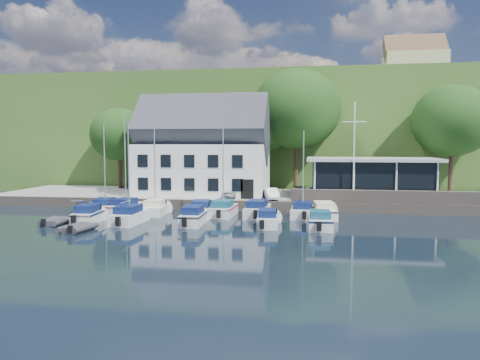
{
  "coord_description": "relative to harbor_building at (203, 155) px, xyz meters",
  "views": [
    {
      "loc": [
        5.2,
        -33.92,
        6.61
      ],
      "look_at": [
        -1.68,
        9.0,
        3.2
      ],
      "focal_mm": 35.0,
      "sensor_mm": 36.0,
      "label": 1
    }
  ],
  "objects": [
    {
      "name": "car_white",
      "position": [
        7.92,
        -3.78,
        -3.78
      ],
      "size": [
        2.03,
        3.63,
        1.13
      ],
      "primitive_type": "imported",
      "rotation": [
        0.0,
        0.0,
        0.26
      ],
      "color": "silver",
      "rests_on": "quay"
    },
    {
      "name": "quay",
      "position": [
        7.0,
        1.0,
        -4.85
      ],
      "size": [
        60.0,
        13.0,
        1.0
      ],
      "primitive_type": "cube",
      "color": "gray",
      "rests_on": "ground"
    },
    {
      "name": "dinghy_0",
      "position": [
        -8.71,
        -15.59,
        -5.01
      ],
      "size": [
        2.04,
        3.11,
        0.69
      ],
      "primitive_type": null,
      "rotation": [
        0.0,
        0.0,
        0.1
      ],
      "color": "#343438",
      "rests_on": "ground"
    },
    {
      "name": "club_pavilion",
      "position": [
        18.0,
        -0.5,
        -2.3
      ],
      "size": [
        13.2,
        7.2,
        4.1
      ],
      "primitive_type": null,
      "color": "black",
      "rests_on": "quay"
    },
    {
      "name": "gangway",
      "position": [
        -9.5,
        -7.5,
        -5.35
      ],
      "size": [
        1.2,
        6.0,
        1.4
      ],
      "primitive_type": null,
      "color": "silver",
      "rests_on": "ground"
    },
    {
      "name": "farmhouse",
      "position": [
        29.0,
        35.5,
        14.75
      ],
      "size": [
        10.4,
        7.0,
        8.2
      ],
      "primitive_type": null,
      "color": "#BCB38E",
      "rests_on": "hillside"
    },
    {
      "name": "car_dgrey",
      "position": [
        10.82,
        -3.34,
        -3.76
      ],
      "size": [
        2.13,
        4.25,
        1.19
      ],
      "primitive_type": "imported",
      "rotation": [
        0.0,
        0.0,
        0.12
      ],
      "color": "#2A2A2F",
      "rests_on": "quay"
    },
    {
      "name": "hillside",
      "position": [
        7.0,
        45.5,
        2.65
      ],
      "size": [
        160.0,
        75.0,
        16.0
      ],
      "primitive_type": "cube",
      "color": "#365821",
      "rests_on": "ground"
    },
    {
      "name": "boat_r2_2",
      "position": [
        2.48,
        -13.67,
        -4.57
      ],
      "size": [
        2.05,
        6.32,
        1.55
      ],
      "primitive_type": null,
      "rotation": [
        0.0,
        0.0,
        0.04
      ],
      "color": "silver",
      "rests_on": "ground"
    },
    {
      "name": "boat_r2_4",
      "position": [
        12.65,
        -14.01,
        -4.63
      ],
      "size": [
        2.19,
        5.47,
        1.45
      ],
      "primitive_type": null,
      "rotation": [
        0.0,
        0.0,
        0.04
      ],
      "color": "silver",
      "rests_on": "ground"
    },
    {
      "name": "boat_r1_5",
      "position": [
        7.14,
        -8.98,
        -4.58
      ],
      "size": [
        2.37,
        6.33,
        1.55
      ],
      "primitive_type": null,
      "rotation": [
        0.0,
        0.0,
        -0.06
      ],
      "color": "silver",
      "rests_on": "ground"
    },
    {
      "name": "boat_r1_6",
      "position": [
        11.21,
        -8.68,
        -1.02
      ],
      "size": [
        2.43,
        5.75,
        8.67
      ],
      "primitive_type": null,
      "rotation": [
        0.0,
        0.0,
        -0.08
      ],
      "color": "silver",
      "rests_on": "ground"
    },
    {
      "name": "tree_3",
      "position": [
        9.94,
        6.3,
        2.89
      ],
      "size": [
        10.6,
        10.6,
        14.49
      ],
      "primitive_type": null,
      "color": "black",
      "rests_on": "quay"
    },
    {
      "name": "boat_r1_4",
      "position": [
        4.01,
        -8.97,
        -0.85
      ],
      "size": [
        2.29,
        6.4,
        8.99
      ],
      "primitive_type": null,
      "rotation": [
        0.0,
        0.0,
        -0.03
      ],
      "color": "silver",
      "rests_on": "ground"
    },
    {
      "name": "tree_5",
      "position": [
        27.31,
        5.15,
        1.72
      ],
      "size": [
        8.88,
        8.88,
        12.14
      ],
      "primitive_type": null,
      "color": "black",
      "rests_on": "quay"
    },
    {
      "name": "boat_r1_3",
      "position": [
        2.1,
        -9.42,
        -4.61
      ],
      "size": [
        2.5,
        6.11,
        1.47
      ],
      "primitive_type": null,
      "rotation": [
        0.0,
        0.0,
        0.11
      ],
      "color": "silver",
      "rests_on": "ground"
    },
    {
      "name": "ground",
      "position": [
        7.0,
        -16.5,
        -5.35
      ],
      "size": [
        180.0,
        180.0,
        0.0
      ],
      "primitive_type": "plane",
      "color": "black",
      "rests_on": "ground"
    },
    {
      "name": "boat_r2_3",
      "position": [
        8.52,
        -13.52,
        -4.66
      ],
      "size": [
        2.31,
        5.98,
        1.38
      ],
      "primitive_type": null,
      "rotation": [
        0.0,
        0.0,
        0.09
      ],
      "color": "silver",
      "rests_on": "ground"
    },
    {
      "name": "boat_r1_2",
      "position": [
        -2.33,
        -9.3,
        -0.99
      ],
      "size": [
        2.54,
        5.65,
        8.71
      ],
      "primitive_type": null,
      "rotation": [
        0.0,
        0.0,
        0.09
      ],
      "color": "silver",
      "rests_on": "ground"
    },
    {
      "name": "tree_2",
      "position": [
        4.86,
        6.11,
        1.48
      ],
      "size": [
        8.53,
        8.53,
        11.66
      ],
      "primitive_type": null,
      "color": "black",
      "rests_on": "quay"
    },
    {
      "name": "car_silver",
      "position": [
        3.99,
        -2.67,
        -3.72
      ],
      "size": [
        2.48,
        3.97,
        1.26
      ],
      "primitive_type": "imported",
      "rotation": [
        0.0,
        0.0,
        -0.29
      ],
      "color": "#B1B1B6",
      "rests_on": "quay"
    },
    {
      "name": "quay_face",
      "position": [
        7.0,
        -5.5,
        -4.85
      ],
      "size": [
        60.0,
        0.3,
        1.0
      ],
      "primitive_type": "cube",
      "color": "#71655A",
      "rests_on": "ground"
    },
    {
      "name": "flagpole",
      "position": [
        15.91,
        -4.29,
        0.44
      ],
      "size": [
        2.3,
        0.2,
        9.59
      ],
      "primitive_type": null,
      "color": "white",
      "rests_on": "quay"
    },
    {
      "name": "boat_r2_0",
      "position": [
        -6.32,
        -14.46,
        -4.56
      ],
      "size": [
        2.34,
        5.55,
        1.57
      ],
      "primitive_type": null,
      "rotation": [
        0.0,
        0.0,
        0.09
      ],
      "color": "silver",
      "rests_on": "ground"
    },
    {
      "name": "boat_r1_7",
      "position": [
        13.05,
        -8.57,
        -4.62
      ],
      "size": [
        2.79,
        6.57,
        1.45
      ],
      "primitive_type": null,
      "rotation": [
        0.0,
        0.0,
        0.12
      ],
      "color": "silver",
      "rests_on": "ground"
    },
    {
      "name": "boat_r1_1",
      "position": [
        -5.35,
        -8.92,
        -0.9
      ],
      "size": [
        2.89,
        6.37,
        8.9
      ],
      "primitive_type": null,
      "rotation": [
        0.0,
        0.0,
        -0.16
      ],
      "color": "silver",
      "rests_on": "ground"
    },
    {
      "name": "car_blue",
      "position": [
        12.29,
        -3.05,
        -3.69
      ],
      "size": [
        1.75,
        3.96,
        1.33
      ],
      "primitive_type": "imported",
      "rotation": [
        0.0,
        0.0,
        -0.06
      ],
      "color": "navy",
      "rests_on": "quay"
    },
    {
      "name": "harbor_building",
      "position": [
        0.0,
        0.0,
        0.0
      ],
      "size": [
        14.4,
        8.2,
        8.7
      ],
      "primitive_type": null,
      "color": "white",
      "rests_on": "quay"
    },
    {
      "name": "dinghy_1",
      "position": [
        -5.36,
        -18.08,
        -5.0
      ],
      "size": [
        2.17,
        3.2,
        0.7
      ],
      "primitive_type": null,
      "rotation": [
        0.0,
        0.0,
        -0.13
      ],
      "color": "#343438",
      "rests_on": "ground"
    },
    {
      "name": "field_patch",
      "position": [
        15.0,
        53.5,
        10.8
      ],
      "size": [
        50.0,
        30.0,
        0.3
      ],
      "primitive_type": "cube",
      "color": "#4C5C2E",
      "rests_on": "hillside"
    },
    {
      "name": "tree_1",
      "position": [
        -5.64,
        4.98,
        0.84
      ],
      "size": [
        7.59,
        7.59,
        10.37
      ],
      "primitive_type": null,
      "color": "black",
      "rests_on": "quay"
    },
    {
      "name": "boat_r2_1",
      "position": [
        -2.87,
        -14.09,
        -0.64
      ],
      "size": [
        2.22,
        6.53,
        9.42
      ],
      "primitive_type": null,
      "rotation": [
        0.0,
        0.0,
        -0.03
      ],
      "color": "silver",
      "rests_on": "ground"
    },
    {
      "name": "seawall",
      "position": [
        19.0,
        -5.1,
        -3.75
      ],
      "size": [
        18.0,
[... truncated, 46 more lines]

